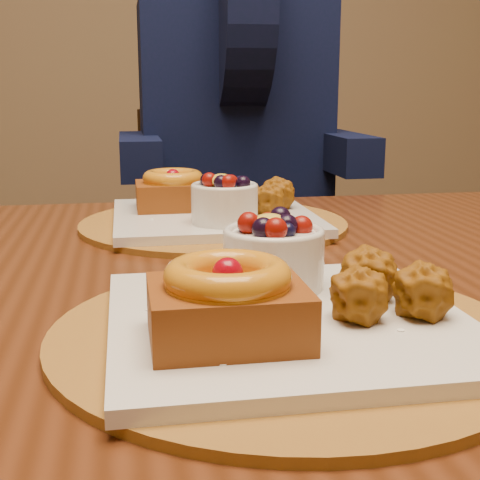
# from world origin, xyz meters

# --- Properties ---
(dining_table) EXTENTS (1.60, 0.90, 0.76)m
(dining_table) POSITION_xyz_m (-0.02, -0.00, 0.68)
(dining_table) COLOR #3C1B0A
(dining_table) RESTS_ON ground
(place_setting_near) EXTENTS (0.38, 0.38, 0.09)m
(place_setting_near) POSITION_xyz_m (-0.03, -0.22, 0.78)
(place_setting_near) COLOR brown
(place_setting_near) RESTS_ON dining_table
(place_setting_far) EXTENTS (0.38, 0.38, 0.09)m
(place_setting_far) POSITION_xyz_m (-0.03, 0.21, 0.78)
(place_setting_far) COLOR brown
(place_setting_far) RESTS_ON dining_table
(chair_far) EXTENTS (0.47, 0.47, 0.89)m
(chair_far) POSITION_xyz_m (0.10, 0.92, 0.49)
(chair_far) COLOR black
(chair_far) RESTS_ON ground
(diner) EXTENTS (0.54, 0.51, 0.88)m
(diner) POSITION_xyz_m (0.12, 0.86, 0.94)
(diner) COLOR black
(diner) RESTS_ON ground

